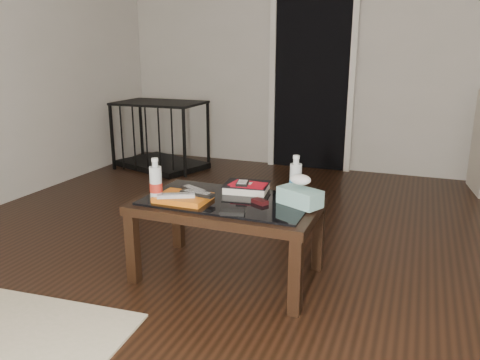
% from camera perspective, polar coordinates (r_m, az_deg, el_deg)
% --- Properties ---
extents(ground, '(5.00, 5.00, 0.00)m').
position_cam_1_polar(ground, '(2.85, 4.75, -10.59)').
color(ground, black).
rests_on(ground, ground).
extents(doorway, '(0.90, 0.08, 2.07)m').
position_cam_1_polar(doorway, '(5.05, 8.76, 12.91)').
color(doorway, black).
rests_on(doorway, ground).
extents(coffee_table, '(1.00, 0.60, 0.46)m').
position_cam_1_polar(coffee_table, '(2.59, -1.49, -3.68)').
color(coffee_table, black).
rests_on(coffee_table, ground).
extents(pet_crate, '(1.05, 0.86, 0.71)m').
position_cam_1_polar(pet_crate, '(5.17, -9.54, 4.08)').
color(pet_crate, black).
rests_on(pet_crate, ground).
extents(magazines, '(0.28, 0.21, 0.03)m').
position_cam_1_polar(magazines, '(2.56, -6.93, -2.17)').
color(magazines, orange).
rests_on(magazines, coffee_table).
extents(remote_silver, '(0.20, 0.14, 0.02)m').
position_cam_1_polar(remote_silver, '(2.52, -7.80, -1.87)').
color(remote_silver, '#B3B4B9').
rests_on(remote_silver, magazines).
extents(remote_black_front, '(0.21, 0.08, 0.02)m').
position_cam_1_polar(remote_black_front, '(2.55, -5.24, -1.62)').
color(remote_black_front, black).
rests_on(remote_black_front, magazines).
extents(remote_black_back, '(0.20, 0.13, 0.02)m').
position_cam_1_polar(remote_black_back, '(2.61, -5.57, -1.18)').
color(remote_black_back, black).
rests_on(remote_black_back, magazines).
extents(textbook, '(0.27, 0.23, 0.05)m').
position_cam_1_polar(textbook, '(2.70, 0.81, -0.91)').
color(textbook, black).
rests_on(textbook, coffee_table).
extents(dvd_mailers, '(0.20, 0.15, 0.01)m').
position_cam_1_polar(dvd_mailers, '(2.68, 0.91, -0.46)').
color(dvd_mailers, red).
rests_on(dvd_mailers, textbook).
extents(ipod, '(0.08, 0.12, 0.02)m').
position_cam_1_polar(ipod, '(2.66, 0.31, -0.36)').
color(ipod, black).
rests_on(ipod, dvd_mailers).
extents(flip_phone, '(0.10, 0.08, 0.02)m').
position_cam_1_polar(flip_phone, '(2.50, 2.43, -2.65)').
color(flip_phone, black).
rests_on(flip_phone, coffee_table).
extents(wallet, '(0.13, 0.10, 0.02)m').
position_cam_1_polar(wallet, '(2.34, -0.91, -3.92)').
color(wallet, black).
rests_on(wallet, coffee_table).
extents(water_bottle_left, '(0.08, 0.08, 0.24)m').
position_cam_1_polar(water_bottle_left, '(2.55, -10.23, 0.05)').
color(water_bottle_left, silver).
rests_on(water_bottle_left, coffee_table).
extents(water_bottle_right, '(0.08, 0.08, 0.24)m').
position_cam_1_polar(water_bottle_right, '(2.59, 6.80, 0.43)').
color(water_bottle_right, silver).
rests_on(water_bottle_right, coffee_table).
extents(tissue_box, '(0.26, 0.21, 0.09)m').
position_cam_1_polar(tissue_box, '(2.48, 7.31, -2.06)').
color(tissue_box, teal).
rests_on(tissue_box, coffee_table).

